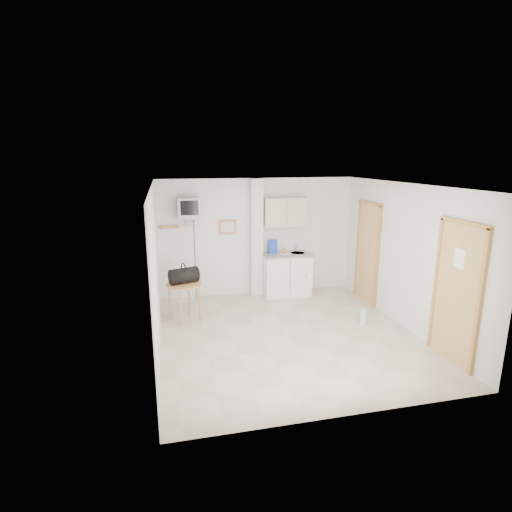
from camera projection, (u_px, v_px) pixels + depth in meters
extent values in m
plane|color=beige|center=(288.00, 335.00, 6.75)|extent=(4.50, 4.50, 0.00)
cube|color=white|center=(257.00, 237.00, 8.58)|extent=(4.20, 0.04, 2.50)
cube|color=white|center=(352.00, 315.00, 4.32)|extent=(4.20, 0.04, 2.50)
cube|color=white|center=(156.00, 271.00, 6.00)|extent=(0.04, 4.50, 2.50)
cube|color=white|center=(405.00, 256.00, 6.91)|extent=(0.04, 4.50, 2.50)
cube|color=white|center=(291.00, 185.00, 6.15)|extent=(4.20, 4.50, 0.04)
cube|color=white|center=(256.00, 238.00, 8.47)|extent=(0.25, 0.22, 2.50)
cube|color=#C0684C|center=(228.00, 227.00, 8.36)|extent=(0.36, 0.03, 0.30)
cube|color=silver|center=(228.00, 227.00, 8.35)|extent=(0.28, 0.01, 0.22)
cube|color=#AA7E40|center=(169.00, 227.00, 8.08)|extent=(0.40, 0.05, 0.06)
cube|color=white|center=(243.00, 251.00, 8.57)|extent=(0.15, 0.02, 0.08)
cylinder|color=#AA7E40|center=(161.00, 228.00, 7.99)|extent=(0.02, 0.08, 0.02)
cylinder|color=#AA7E40|center=(177.00, 227.00, 8.06)|extent=(0.02, 0.08, 0.02)
cube|color=#A4713E|center=(367.00, 254.00, 8.15)|extent=(0.04, 0.75, 2.00)
cube|color=olive|center=(367.00, 254.00, 8.15)|extent=(0.06, 0.87, 2.06)
cube|color=#A4713E|center=(456.00, 295.00, 5.69)|extent=(0.04, 0.82, 2.02)
cube|color=olive|center=(456.00, 295.00, 5.68)|extent=(0.06, 0.94, 2.08)
cube|color=white|center=(460.00, 258.00, 5.55)|extent=(0.01, 0.20, 0.28)
cube|color=white|center=(286.00, 275.00, 8.64)|extent=(1.00, 0.55, 0.88)
cube|color=gray|center=(287.00, 254.00, 8.53)|extent=(1.03, 0.58, 0.04)
cylinder|color=#B7B7BA|center=(298.00, 254.00, 8.59)|extent=(0.30, 0.30, 0.05)
cylinder|color=#B7B7BA|center=(296.00, 248.00, 8.69)|extent=(0.02, 0.02, 0.16)
cylinder|color=#B7B7BA|center=(297.00, 245.00, 8.62)|extent=(0.02, 0.13, 0.02)
cube|color=#BCB097|center=(285.00, 212.00, 8.42)|extent=(0.90, 0.32, 0.60)
cube|color=#1B40B5|center=(273.00, 246.00, 8.53)|extent=(0.19, 0.07, 0.29)
cylinder|color=white|center=(284.00, 254.00, 8.49)|extent=(0.22, 0.22, 0.01)
sphere|color=tan|center=(285.00, 251.00, 8.47)|extent=(0.11, 0.11, 0.11)
cube|color=slate|center=(189.00, 218.00, 8.00)|extent=(0.36, 0.32, 0.02)
cube|color=slate|center=(189.00, 221.00, 8.14)|extent=(0.10, 0.06, 0.20)
cube|color=#A8A8AA|center=(189.00, 208.00, 7.88)|extent=(0.44, 0.42, 0.40)
cube|color=black|center=(189.00, 208.00, 7.67)|extent=(0.34, 0.02, 0.28)
cylinder|color=black|center=(195.00, 258.00, 8.36)|extent=(0.01, 0.01, 1.73)
cylinder|color=#AA7E40|center=(184.00, 284.00, 7.20)|extent=(0.64, 0.64, 0.03)
cylinder|color=#AA7E40|center=(200.00, 303.00, 7.25)|extent=(0.04, 0.04, 0.68)
cylinder|color=#AA7E40|center=(189.00, 297.00, 7.55)|extent=(0.04, 0.04, 0.68)
cylinder|color=#AA7E40|center=(170.00, 302.00, 7.31)|extent=(0.04, 0.04, 0.68)
cylinder|color=#AA7E40|center=(180.00, 308.00, 7.01)|extent=(0.04, 0.04, 0.68)
cylinder|color=black|center=(184.00, 276.00, 7.18)|extent=(0.57, 0.43, 0.28)
torus|color=black|center=(184.00, 269.00, 7.14)|extent=(0.09, 0.21, 0.22)
cylinder|color=#B4DDF9|center=(363.00, 317.00, 7.14)|extent=(0.11, 0.11, 0.28)
cylinder|color=#B4DDF9|center=(364.00, 308.00, 7.10)|extent=(0.03, 0.03, 0.04)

